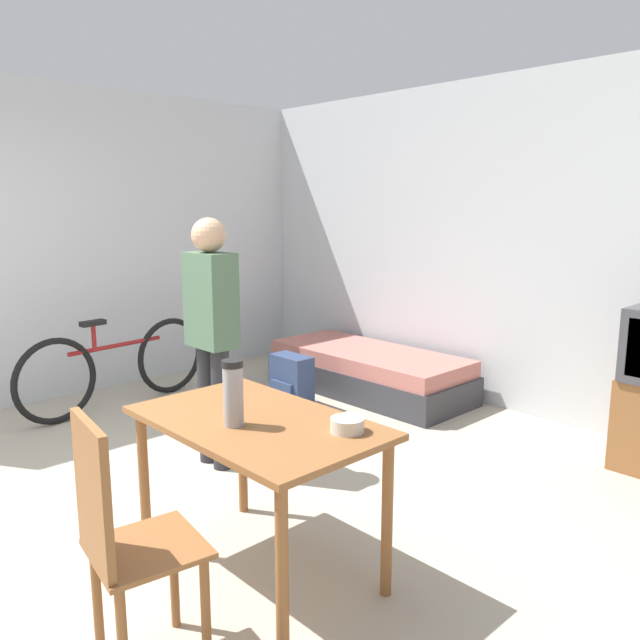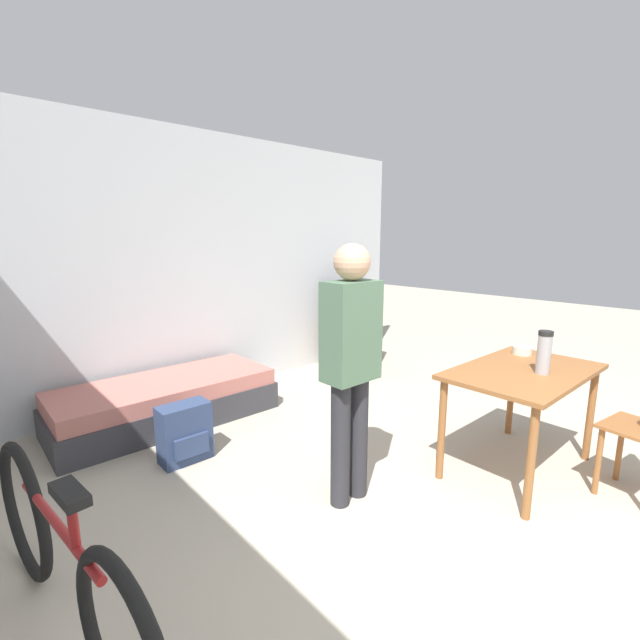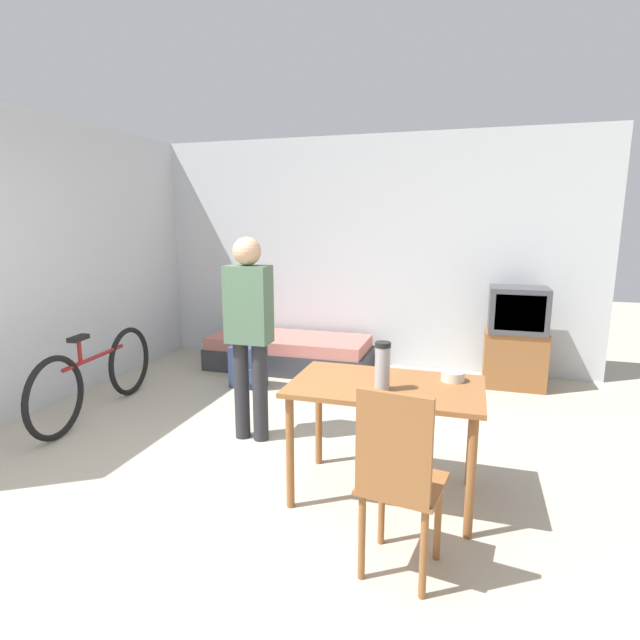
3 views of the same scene
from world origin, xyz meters
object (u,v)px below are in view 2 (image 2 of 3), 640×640
object	(u,v)px
bicycle	(63,565)
tv	(353,326)
person_standing	(351,358)
daybed	(166,401)
thermos_flask	(544,350)
mate_bowl	(522,350)
dining_table	(523,383)
backpack	(185,433)

from	to	relation	value
bicycle	tv	bearing A→B (deg)	27.64
bicycle	person_standing	world-z (taller)	person_standing
daybed	thermos_flask	bearing A→B (deg)	-59.06
person_standing	mate_bowl	size ratio (longest dim) A/B	11.20
thermos_flask	daybed	bearing A→B (deg)	120.94
tv	dining_table	xyz separation A→B (m)	(-0.95, -2.54, 0.11)
thermos_flask	mate_bowl	size ratio (longest dim) A/B	2.03
tv	dining_table	size ratio (longest dim) A/B	0.91
daybed	bicycle	distance (m)	2.19
mate_bowl	dining_table	bearing A→B (deg)	-154.87
person_standing	mate_bowl	world-z (taller)	person_standing
thermos_flask	mate_bowl	xyz separation A→B (m)	(0.39, 0.30, -0.13)
tv	bicycle	world-z (taller)	tv
dining_table	bicycle	distance (m)	2.81
tv	backpack	size ratio (longest dim) A/B	2.42
dining_table	backpack	distance (m)	2.46
bicycle	backpack	bearing A→B (deg)	47.31
daybed	dining_table	distance (m)	2.95
dining_table	bicycle	world-z (taller)	bicycle
daybed	backpack	xyz separation A→B (m)	(-0.17, -0.77, 0.02)
bicycle	person_standing	size ratio (longest dim) A/B	1.09
person_standing	thermos_flask	world-z (taller)	person_standing
tv	thermos_flask	size ratio (longest dim) A/B	3.64
bicycle	mate_bowl	size ratio (longest dim) A/B	12.24
bicycle	backpack	distance (m)	1.47
tv	dining_table	world-z (taller)	tv
mate_bowl	backpack	distance (m)	2.66
tv	dining_table	bearing A→B (deg)	-110.42
person_standing	backpack	distance (m)	1.47
daybed	person_standing	world-z (taller)	person_standing
dining_table	thermos_flask	world-z (taller)	thermos_flask
bicycle	person_standing	bearing A→B (deg)	-2.79
daybed	thermos_flask	xyz separation A→B (m)	(1.55, -2.59, 0.71)
person_standing	bicycle	bearing A→B (deg)	177.21
thermos_flask	mate_bowl	world-z (taller)	thermos_flask
daybed	thermos_flask	world-z (taller)	thermos_flask
dining_table	person_standing	size ratio (longest dim) A/B	0.72
tv	thermos_flask	distance (m)	2.85
bicycle	backpack	size ratio (longest dim) A/B	4.01
dining_table	backpack	size ratio (longest dim) A/B	2.66
person_standing	thermos_flask	xyz separation A→B (m)	(1.16, -0.66, -0.03)
mate_bowl	backpack	bearing A→B (deg)	144.50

